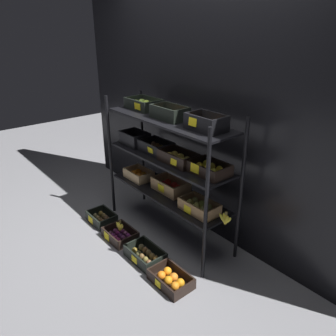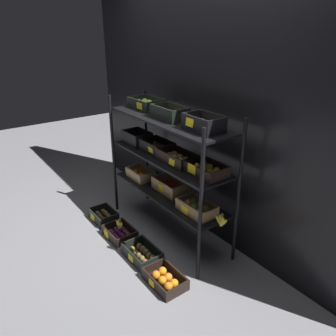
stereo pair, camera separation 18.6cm
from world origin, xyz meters
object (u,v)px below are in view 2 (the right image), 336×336
crate_ground_kiwi (104,216)px  banana_bunch_loose (120,225)px  crate_ground_plum (120,234)px  display_rack (169,157)px  crate_ground_center_kiwi (142,254)px  crate_ground_orange (165,279)px

crate_ground_kiwi → banana_bunch_loose: (0.42, -0.02, 0.11)m
crate_ground_kiwi → crate_ground_plum: (0.40, -0.01, -0.01)m
display_rack → crate_ground_center_kiwi: (0.20, -0.46, -0.81)m
crate_ground_kiwi → banana_bunch_loose: size_ratio=2.49×
crate_ground_plum → crate_ground_center_kiwi: size_ratio=0.89×
crate_ground_kiwi → crate_ground_plum: crate_ground_kiwi is taller
display_rack → crate_ground_kiwi: (-0.62, -0.46, -0.81)m
display_rack → crate_ground_plum: size_ratio=4.74×
display_rack → crate_ground_orange: size_ratio=4.32×
crate_ground_plum → banana_bunch_loose: size_ratio=2.63×
display_rack → banana_bunch_loose: bearing=-113.5°
crate_ground_center_kiwi → banana_bunch_loose: size_ratio=2.96×
crate_ground_kiwi → banana_bunch_loose: bearing=-2.2°
crate_ground_plum → crate_ground_orange: size_ratio=0.91×
banana_bunch_loose → crate_ground_kiwi: bearing=177.8°
crate_ground_kiwi → crate_ground_center_kiwi: same height
crate_ground_center_kiwi → crate_ground_orange: size_ratio=1.03×
display_rack → crate_ground_center_kiwi: 0.96m
crate_ground_plum → banana_bunch_loose: bearing=-14.4°
banana_bunch_loose → crate_ground_center_kiwi: bearing=1.2°
display_rack → crate_ground_kiwi: bearing=-143.7°
display_rack → crate_ground_kiwi: size_ratio=5.01×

